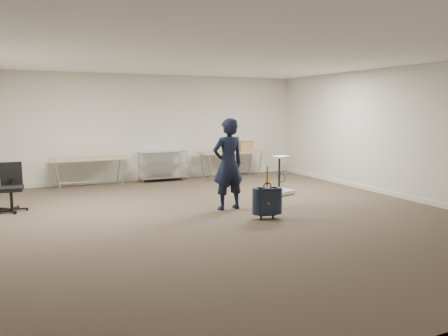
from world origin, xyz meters
name	(u,v)px	position (x,y,z in m)	size (l,w,h in m)	color
ground	(231,216)	(0.00, 0.00, 0.00)	(9.00, 9.00, 0.00)	#423528
room_shell	(202,199)	(0.00, 1.38, 0.05)	(8.00, 9.00, 9.00)	beige
folding_table_left	(89,160)	(-1.90, 3.95, 0.68)	(1.80, 0.75, 0.73)	#947F5B
folding_table_right	(231,153)	(1.90, 3.95, 0.68)	(1.80, 0.75, 0.73)	#947F5B
wire_shelf	(163,164)	(0.00, 4.20, 0.44)	(1.22, 0.47, 0.80)	silver
person	(228,164)	(0.18, 0.49, 0.87)	(0.63, 0.42, 1.74)	black
suitcase	(267,201)	(0.48, -0.46, 0.31)	(0.38, 0.27, 0.92)	#162132
office_chair	(11,197)	(-3.58, 2.03, 0.28)	(0.55, 0.55, 0.91)	black
equipment_cart	(281,184)	(1.89, 1.35, 0.23)	(0.60, 0.60, 0.86)	beige
cardboard_box	(246,146)	(2.31, 3.87, 0.87)	(0.37, 0.28, 0.28)	#936A44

